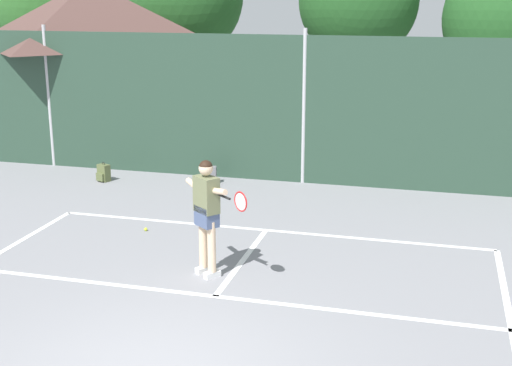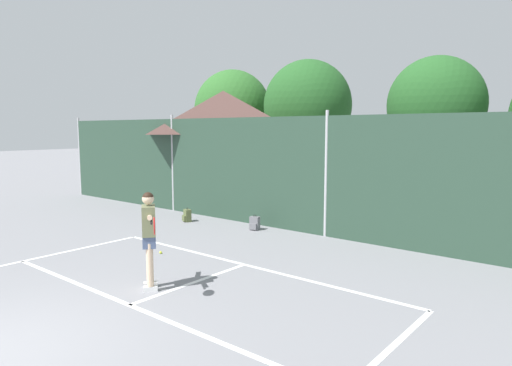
% 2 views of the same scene
% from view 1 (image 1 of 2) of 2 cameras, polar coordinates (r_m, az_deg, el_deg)
% --- Properties ---
extents(court_markings, '(8.30, 11.10, 0.01)m').
position_cam_1_polar(court_markings, '(8.73, -7.23, -14.08)').
color(court_markings, white).
rests_on(court_markings, ground).
extents(chainlink_fence, '(26.09, 0.09, 3.53)m').
position_cam_1_polar(chainlink_fence, '(15.86, 3.96, 5.96)').
color(chainlink_fence, '#284233').
rests_on(chainlink_fence, ground).
extents(clubhouse_building, '(5.71, 5.76, 4.62)m').
position_cam_1_polar(clubhouse_building, '(21.06, -13.24, 9.85)').
color(clubhouse_building, beige).
rests_on(clubhouse_building, ground).
extents(treeline_backdrop, '(26.23, 4.50, 6.48)m').
position_cam_1_polar(treeline_backdrop, '(24.21, 7.59, 14.50)').
color(treeline_backdrop, brown).
rests_on(treeline_backdrop, ground).
extents(tennis_player, '(1.23, 0.85, 1.85)m').
position_cam_1_polar(tennis_player, '(10.60, -4.04, -2.05)').
color(tennis_player, silver).
rests_on(tennis_player, ground).
extents(tennis_ball, '(0.07, 0.07, 0.07)m').
position_cam_1_polar(tennis_ball, '(13.07, -9.07, -3.78)').
color(tennis_ball, '#CCE033').
rests_on(tennis_ball, ground).
extents(backpack_olive, '(0.33, 0.32, 0.46)m').
position_cam_1_polar(backpack_olive, '(16.62, -12.44, 0.79)').
color(backpack_olive, '#566038').
rests_on(backpack_olive, ground).
extents(backpack_grey, '(0.31, 0.29, 0.46)m').
position_cam_1_polar(backpack_grey, '(16.07, -3.79, 0.63)').
color(backpack_grey, slate).
rests_on(backpack_grey, ground).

